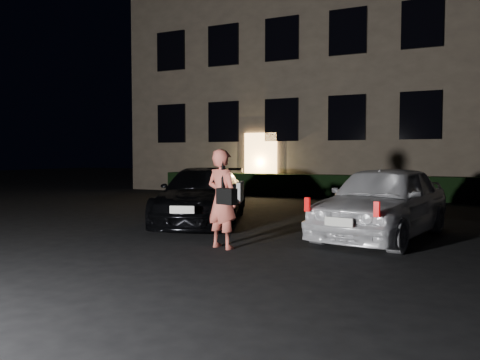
% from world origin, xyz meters
% --- Properties ---
extents(ground, '(80.00, 80.00, 0.00)m').
position_xyz_m(ground, '(0.00, 0.00, 0.00)').
color(ground, black).
rests_on(ground, ground).
extents(building, '(20.00, 8.11, 12.00)m').
position_xyz_m(building, '(-0.00, 14.99, 6.00)').
color(building, brown).
rests_on(building, ground).
extents(hedge, '(15.00, 0.70, 0.85)m').
position_xyz_m(hedge, '(0.00, 10.50, 0.42)').
color(hedge, black).
rests_on(hedge, ground).
extents(sedan, '(3.15, 4.75, 1.28)m').
position_xyz_m(sedan, '(-1.66, 2.80, 0.64)').
color(sedan, black).
rests_on(sedan, ground).
extents(hatch, '(2.44, 4.37, 1.40)m').
position_xyz_m(hatch, '(2.50, 2.42, 0.70)').
color(hatch, silver).
rests_on(hatch, ground).
extents(man, '(0.71, 0.57, 1.68)m').
position_xyz_m(man, '(0.17, 0.20, 0.84)').
color(man, '#D66050').
rests_on(man, ground).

